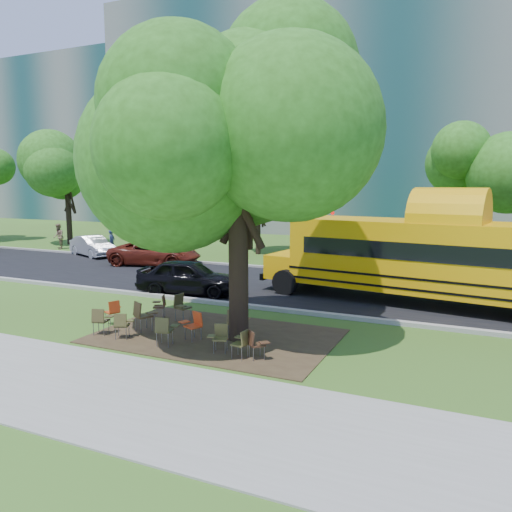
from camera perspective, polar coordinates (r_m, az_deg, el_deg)
The scene contains 31 objects.
ground at distance 15.97m, azimuth -6.96°, elevation -8.17°, with size 160.00×160.00×0.00m, color #37531A.
sidewalk at distance 12.22m, azimuth -19.58°, elevation -13.76°, with size 60.00×4.00×0.04m, color gray.
dirt_patch at distance 15.07m, azimuth -4.66°, elevation -9.08°, with size 7.00×4.50×0.03m, color #382819.
asphalt_road at distance 22.06m, azimuth 2.54°, elevation -3.46°, with size 80.00×8.00×0.04m, color black.
kerb_near at distance 18.49m, azimuth -2.11°, elevation -5.61°, with size 80.00×0.25×0.14m, color gray.
kerb_far at distance 25.84m, azimuth 5.93°, elevation -1.65°, with size 80.00×0.25×0.14m, color gray.
building_main at distance 52.01m, azimuth 6.47°, elevation 15.40°, with size 38.00×16.00×22.00m, color gray.
building_left at distance 70.45m, azimuth -16.92°, elevation 12.40°, with size 26.00×14.00×20.00m, color gray.
bg_tree_0 at distance 32.86m, azimuth -13.30°, elevation 8.18°, with size 5.20×5.20×7.18m.
bg_tree_1 at distance 39.66m, azimuth -20.85°, elevation 9.02°, with size 6.00×6.00×8.40m.
bg_tree_2 at distance 31.84m, azimuth 0.24°, elevation 7.75°, with size 4.80×4.80×6.62m.
bg_tree_3 at distance 27.06m, azimuth 24.63°, elevation 8.65°, with size 5.60×5.60×7.84m.
main_tree at distance 14.05m, azimuth -2.10°, elevation 15.26°, with size 7.20×7.20×9.83m.
school_bus at distance 19.30m, azimuth 20.66°, elevation -0.27°, with size 13.08×4.50×3.14m.
chair_0 at distance 15.67m, azimuth -17.32°, elevation -6.85°, with size 0.57×0.61×0.84m.
chair_1 at distance 15.66m, azimuth -12.89°, elevation -6.41°, with size 0.79×0.62×0.95m.
chair_2 at distance 15.10m, azimuth -15.04°, elevation -7.41°, with size 0.54×0.63×0.80m.
chair_3 at distance 14.62m, azimuth -7.12°, elevation -7.60°, with size 0.68×0.53×0.84m.
chair_4 at distance 14.18m, azimuth -10.39°, elevation -8.13°, with size 0.58×0.61×0.86m.
chair_5 at distance 13.53m, azimuth -4.17°, elevation -9.03°, with size 0.53×0.59×0.78m.
chair_6 at distance 13.06m, azimuth -1.64°, elevation -9.70°, with size 0.45×0.53×0.77m.
chair_7 at distance 12.96m, azimuth -0.07°, elevation -9.82°, with size 0.66×0.53×0.77m.
chair_8 at distance 16.74m, azimuth -15.97°, elevation -5.91°, with size 0.51×0.65×0.80m.
chair_9 at distance 17.16m, azimuth -10.83°, elevation -5.42°, with size 0.62×0.53×0.78m.
chair_10 at distance 16.62m, azimuth -8.55°, elevation -5.54°, with size 0.53×0.67×0.91m.
chair_11 at distance 14.63m, azimuth -2.27°, elevation -7.39°, with size 0.59×0.58×0.90m.
black_car at distance 20.62m, azimuth -7.72°, elevation -2.37°, with size 1.70×4.22×1.44m, color black.
bg_car_silver at distance 32.68m, azimuth -18.17°, elevation 1.08°, with size 1.36×3.91×1.29m, color #9E9FA3.
bg_car_red at distance 28.15m, azimuth -11.45°, elevation 0.35°, with size 2.33×5.04×1.40m, color #4F160D.
pedestrian_a at distance 33.87m, azimuth -16.16°, elevation 1.61°, with size 0.56×0.36×1.52m, color navy.
pedestrian_b at distance 37.12m, azimuth -21.64°, elevation 2.09°, with size 0.86×0.67×1.76m, color #82644E.
Camera 1 is at (8.02, -13.06, 4.51)m, focal length 35.00 mm.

